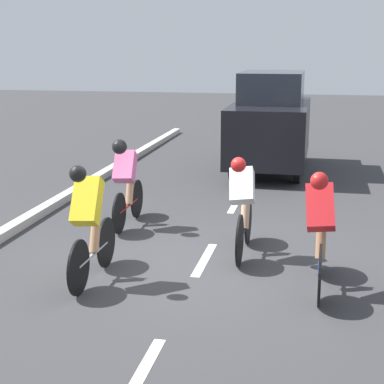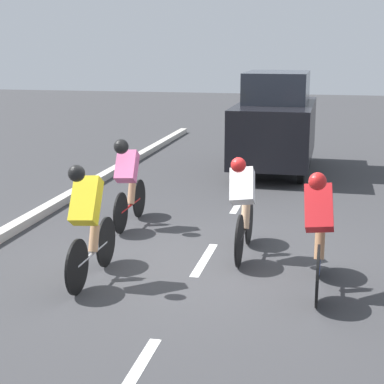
{
  "view_description": "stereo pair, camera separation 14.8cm",
  "coord_description": "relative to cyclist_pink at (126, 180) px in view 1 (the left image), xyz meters",
  "views": [
    {
      "loc": [
        -1.49,
        8.13,
        2.91
      ],
      "look_at": [
        0.18,
        -0.13,
        0.95
      ],
      "focal_mm": 60.0,
      "sensor_mm": 36.0,
      "label": 1
    },
    {
      "loc": [
        -1.63,
        8.1,
        2.91
      ],
      "look_at": [
        0.18,
        -0.13,
        0.95
      ],
      "focal_mm": 60.0,
      "sensor_mm": 36.0,
      "label": 2
    }
  ],
  "objects": [
    {
      "name": "lane_stripe_near",
      "position": [
        -1.54,
        4.57,
        -0.78
      ],
      "size": [
        0.12,
        1.4,
        0.01
      ],
      "primitive_type": "cube",
      "color": "white",
      "rests_on": "ground"
    },
    {
      "name": "cyclist_pink",
      "position": [
        0.0,
        0.0,
        0.0
      ],
      "size": [
        0.34,
        1.64,
        1.46
      ],
      "color": "black",
      "rests_on": "ground"
    },
    {
      "name": "support_car",
      "position": [
        -1.89,
        -5.15,
        0.35
      ],
      "size": [
        1.7,
        3.89,
        2.28
      ],
      "color": "black",
      "rests_on": "ground"
    },
    {
      "name": "lane_stripe_far",
      "position": [
        -1.54,
        -1.83,
        -0.78
      ],
      "size": [
        0.12,
        1.4,
        0.01
      ],
      "primitive_type": "cube",
      "color": "white",
      "rests_on": "ground"
    },
    {
      "name": "cyclist_yellow",
      "position": [
        -0.3,
        2.47,
        0.01
      ],
      "size": [
        0.35,
        1.67,
        1.53
      ],
      "color": "black",
      "rests_on": "ground"
    },
    {
      "name": "cyclist_red",
      "position": [
        -3.08,
        2.22,
        -0.01
      ],
      "size": [
        0.37,
        1.72,
        1.51
      ],
      "color": "black",
      "rests_on": "ground"
    },
    {
      "name": "ground_plane",
      "position": [
        -1.54,
        1.5,
        -0.78
      ],
      "size": [
        60.0,
        60.0,
        0.0
      ],
      "primitive_type": "plane",
      "color": "#38383A"
    },
    {
      "name": "cyclist_white",
      "position": [
        -2.02,
        1.1,
        -0.04
      ],
      "size": [
        0.38,
        1.71,
        1.44
      ],
      "color": "black",
      "rests_on": "ground"
    },
    {
      "name": "lane_stripe_mid",
      "position": [
        -1.54,
        1.37,
        -0.78
      ],
      "size": [
        0.12,
        1.4,
        0.01
      ],
      "primitive_type": "cube",
      "color": "white",
      "rests_on": "ground"
    }
  ]
}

